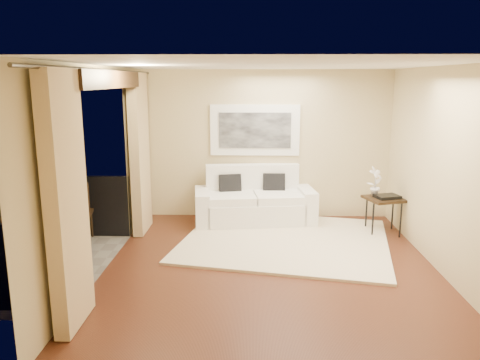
{
  "coord_description": "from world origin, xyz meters",
  "views": [
    {
      "loc": [
        -0.26,
        -6.02,
        2.52
      ],
      "look_at": [
        -0.44,
        0.81,
        1.05
      ],
      "focal_mm": 35.0,
      "sensor_mm": 36.0,
      "label": 1
    }
  ],
  "objects_px": {
    "bistro_table": "(23,223)",
    "side_table": "(384,201)",
    "balcony_chair_near": "(47,236)",
    "ice_bucket": "(10,208)",
    "balcony_chair_far": "(76,208)",
    "sofa": "(254,203)",
    "orchid": "(375,181)"
  },
  "relations": [
    {
      "from": "bistro_table",
      "to": "side_table",
      "type": "bearing_deg",
      "value": 17.08
    },
    {
      "from": "balcony_chair_near",
      "to": "ice_bucket",
      "type": "distance_m",
      "value": 0.86
    },
    {
      "from": "balcony_chair_near",
      "to": "balcony_chair_far",
      "type": "bearing_deg",
      "value": 108.45
    },
    {
      "from": "sofa",
      "to": "balcony_chair_far",
      "type": "xyz_separation_m",
      "value": [
        -2.76,
        -1.19,
        0.21
      ]
    },
    {
      "from": "orchid",
      "to": "balcony_chair_far",
      "type": "xyz_separation_m",
      "value": [
        -4.77,
        -0.74,
        -0.29
      ]
    },
    {
      "from": "ice_bucket",
      "to": "orchid",
      "type": "bearing_deg",
      "value": 16.98
    },
    {
      "from": "balcony_chair_near",
      "to": "ice_bucket",
      "type": "height_order",
      "value": "balcony_chair_near"
    },
    {
      "from": "side_table",
      "to": "orchid",
      "type": "distance_m",
      "value": 0.35
    },
    {
      "from": "balcony_chair_far",
      "to": "side_table",
      "type": "bearing_deg",
      "value": 175.26
    },
    {
      "from": "bistro_table",
      "to": "ice_bucket",
      "type": "height_order",
      "value": "ice_bucket"
    },
    {
      "from": "balcony_chair_far",
      "to": "ice_bucket",
      "type": "relative_size",
      "value": 4.91
    },
    {
      "from": "side_table",
      "to": "bistro_table",
      "type": "relative_size",
      "value": 0.98
    },
    {
      "from": "sofa",
      "to": "balcony_chair_far",
      "type": "bearing_deg",
      "value": -163.68
    },
    {
      "from": "sofa",
      "to": "bistro_table",
      "type": "distance_m",
      "value": 3.81
    },
    {
      "from": "bistro_table",
      "to": "balcony_chair_near",
      "type": "relative_size",
      "value": 0.71
    },
    {
      "from": "balcony_chair_far",
      "to": "balcony_chair_near",
      "type": "distance_m",
      "value": 1.36
    },
    {
      "from": "side_table",
      "to": "balcony_chair_near",
      "type": "height_order",
      "value": "balcony_chair_near"
    },
    {
      "from": "sofa",
      "to": "balcony_chair_near",
      "type": "xyz_separation_m",
      "value": [
        -2.63,
        -2.55,
        0.23
      ]
    },
    {
      "from": "sofa",
      "to": "side_table",
      "type": "height_order",
      "value": "sofa"
    },
    {
      "from": "orchid",
      "to": "balcony_chair_near",
      "type": "relative_size",
      "value": 0.5
    },
    {
      "from": "sofa",
      "to": "orchid",
      "type": "relative_size",
      "value": 4.38
    },
    {
      "from": "orchid",
      "to": "side_table",
      "type": "bearing_deg",
      "value": -38.43
    },
    {
      "from": "sofa",
      "to": "orchid",
      "type": "xyz_separation_m",
      "value": [
        2.02,
        -0.45,
        0.5
      ]
    },
    {
      "from": "sofa",
      "to": "side_table",
      "type": "xyz_separation_m",
      "value": [
        2.15,
        -0.56,
        0.19
      ]
    },
    {
      "from": "sofa",
      "to": "balcony_chair_near",
      "type": "bearing_deg",
      "value": -142.98
    },
    {
      "from": "sofa",
      "to": "balcony_chair_far",
      "type": "relative_size",
      "value": 2.23
    },
    {
      "from": "side_table",
      "to": "ice_bucket",
      "type": "xyz_separation_m",
      "value": [
        -5.46,
        -1.52,
        0.27
      ]
    },
    {
      "from": "orchid",
      "to": "ice_bucket",
      "type": "relative_size",
      "value": 2.5
    },
    {
      "from": "orchid",
      "to": "bistro_table",
      "type": "xyz_separation_m",
      "value": [
        -5.13,
        -1.73,
        -0.23
      ]
    },
    {
      "from": "sofa",
      "to": "orchid",
      "type": "height_order",
      "value": "orchid"
    },
    {
      "from": "orchid",
      "to": "balcony_chair_far",
      "type": "height_order",
      "value": "orchid"
    },
    {
      "from": "balcony_chair_near",
      "to": "bistro_table",
      "type": "bearing_deg",
      "value": 155.55
    }
  ]
}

